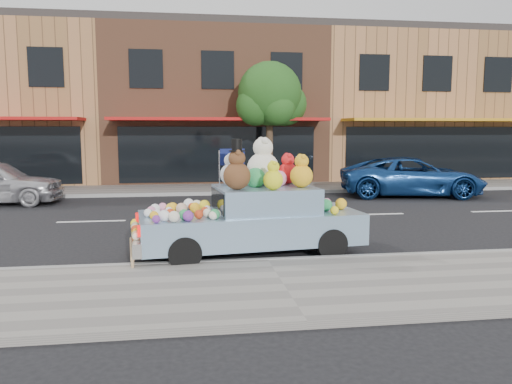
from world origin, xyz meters
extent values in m
plane|color=black|center=(0.00, 0.00, 0.00)|extent=(120.00, 120.00, 0.00)
cube|color=gray|center=(0.00, -6.50, 0.06)|extent=(60.00, 3.00, 0.12)
cube|color=gray|center=(0.00, 6.50, 0.06)|extent=(60.00, 3.00, 0.12)
cube|color=gray|center=(0.00, -5.00, 0.07)|extent=(60.00, 0.12, 0.13)
cube|color=gray|center=(0.00, 5.00, 0.07)|extent=(60.00, 0.12, 0.13)
cube|color=#A97246|center=(-10.00, 12.00, 3.50)|extent=(10.00, 8.00, 7.00)
cube|color=#332D2B|center=(-10.00, 12.00, 7.15)|extent=(10.00, 8.00, 0.30)
cube|color=black|center=(-7.00, 7.98, 5.00)|extent=(1.40, 0.06, 1.60)
cube|color=brown|center=(0.00, 12.00, 3.50)|extent=(10.00, 8.00, 7.00)
cube|color=#332D2B|center=(0.00, 12.00, 7.15)|extent=(10.00, 8.00, 0.30)
cube|color=black|center=(0.00, 7.98, 1.40)|extent=(8.50, 0.06, 2.40)
cube|color=#B51210|center=(0.00, 7.10, 2.90)|extent=(9.00, 1.80, 0.12)
cube|color=black|center=(-3.00, 7.98, 5.00)|extent=(1.40, 0.06, 1.60)
cube|color=black|center=(0.00, 7.98, 5.00)|extent=(1.40, 0.06, 1.60)
cube|color=black|center=(3.00, 7.98, 5.00)|extent=(1.40, 0.06, 1.60)
cube|color=#A97246|center=(10.00, 12.00, 3.50)|extent=(10.00, 8.00, 7.00)
cube|color=#332D2B|center=(10.00, 12.00, 7.15)|extent=(10.00, 8.00, 0.30)
cube|color=black|center=(10.00, 7.98, 1.40)|extent=(8.50, 0.06, 2.40)
cube|color=orange|center=(10.00, 7.10, 2.90)|extent=(9.00, 1.80, 0.12)
cube|color=black|center=(7.00, 7.98, 5.00)|extent=(1.40, 0.06, 1.60)
cube|color=black|center=(10.00, 7.98, 5.00)|extent=(1.40, 0.06, 1.60)
cube|color=black|center=(13.00, 7.98, 5.00)|extent=(1.40, 0.06, 1.60)
cylinder|color=#38281C|center=(2.00, 6.50, 1.60)|extent=(0.28, 0.28, 3.20)
sphere|color=#1D4614|center=(2.00, 6.50, 3.92)|extent=(2.60, 2.60, 2.60)
sphere|color=#1D4614|center=(2.70, 6.80, 3.52)|extent=(1.80, 1.80, 1.80)
sphere|color=#1D4614|center=(1.40, 6.30, 3.42)|extent=(1.60, 1.60, 1.60)
sphere|color=#1D4614|center=(2.20, 5.90, 3.32)|extent=(1.40, 1.40, 1.40)
sphere|color=#1D4614|center=(1.70, 7.10, 3.62)|extent=(1.60, 1.60, 1.60)
imported|color=navy|center=(6.91, 3.69, 0.73)|extent=(5.57, 3.30, 1.45)
cylinder|color=black|center=(1.28, -4.76, 0.30)|extent=(0.62, 0.27, 0.60)
cylinder|color=black|center=(1.11, -3.21, 0.30)|extent=(0.62, 0.27, 0.60)
cylinder|color=black|center=(-1.50, -5.08, 0.30)|extent=(0.62, 0.27, 0.60)
cylinder|color=black|center=(-1.68, -3.53, 0.30)|extent=(0.62, 0.27, 0.60)
cube|color=#7FA1BE|center=(-0.20, -4.14, 0.55)|extent=(4.46, 2.17, 0.60)
cube|color=#7FA1BE|center=(0.10, -4.11, 1.10)|extent=(2.06, 1.70, 0.50)
cube|color=silver|center=(-2.40, -4.39, 0.40)|extent=(0.36, 1.79, 0.26)
cube|color=red|center=(-2.28, -5.06, 0.72)|extent=(0.09, 0.28, 0.16)
cube|color=red|center=(-2.43, -3.71, 0.72)|extent=(0.09, 0.28, 0.16)
cube|color=black|center=(-0.84, -4.22, 1.10)|extent=(0.19, 1.30, 0.40)
sphere|color=#512E17|center=(-0.50, -4.53, 1.61)|extent=(0.52, 0.52, 0.52)
sphere|color=#512E17|center=(-0.50, -4.53, 1.94)|extent=(0.32, 0.32, 0.32)
sphere|color=#512E17|center=(-0.50, -4.64, 2.05)|extent=(0.12, 0.12, 0.12)
sphere|color=#512E17|center=(-0.50, -4.42, 2.05)|extent=(0.12, 0.12, 0.12)
cylinder|color=black|center=(-0.50, -4.53, 2.08)|extent=(0.31, 0.31, 0.02)
cylinder|color=black|center=(-0.50, -4.53, 2.19)|extent=(0.19, 0.19, 0.22)
sphere|color=beige|center=(0.11, -3.75, 1.68)|extent=(0.67, 0.67, 0.67)
sphere|color=beige|center=(0.11, -3.75, 2.11)|extent=(0.41, 0.41, 0.41)
sphere|color=beige|center=(0.11, -3.90, 2.24)|extent=(0.16, 0.16, 0.16)
sphere|color=beige|center=(0.11, -3.61, 2.24)|extent=(0.16, 0.16, 0.16)
sphere|color=orange|center=(0.78, -4.33, 1.57)|extent=(0.45, 0.45, 0.45)
sphere|color=orange|center=(0.78, -4.33, 1.86)|extent=(0.28, 0.28, 0.28)
sphere|color=orange|center=(0.78, -4.43, 1.95)|extent=(0.11, 0.11, 0.11)
sphere|color=orange|center=(0.78, -4.24, 1.95)|extent=(0.11, 0.11, 0.11)
sphere|color=red|center=(0.65, -3.64, 1.57)|extent=(0.44, 0.44, 0.44)
sphere|color=red|center=(0.65, -3.64, 1.85)|extent=(0.27, 0.27, 0.27)
sphere|color=red|center=(0.65, -3.74, 1.94)|extent=(0.10, 0.10, 0.10)
sphere|color=red|center=(0.65, -3.55, 1.94)|extent=(0.10, 0.10, 0.10)
sphere|color=white|center=(-0.55, -3.73, 1.57)|extent=(0.44, 0.44, 0.44)
sphere|color=white|center=(-0.55, -3.73, 1.85)|extent=(0.27, 0.27, 0.27)
sphere|color=white|center=(-0.55, -3.82, 1.94)|extent=(0.10, 0.10, 0.10)
sphere|color=white|center=(-0.55, -3.63, 1.94)|extent=(0.10, 0.10, 0.10)
sphere|color=yellow|center=(0.16, -4.65, 1.54)|extent=(0.38, 0.38, 0.38)
sphere|color=yellow|center=(0.16, -4.65, 1.78)|extent=(0.23, 0.23, 0.23)
sphere|color=yellow|center=(0.16, -4.74, 1.86)|extent=(0.09, 0.09, 0.09)
sphere|color=yellow|center=(0.16, -4.57, 1.86)|extent=(0.09, 0.09, 0.09)
sphere|color=#238342|center=(-0.10, -4.13, 1.53)|extent=(0.40, 0.40, 0.40)
sphere|color=pink|center=(0.39, -4.02, 1.50)|extent=(0.32, 0.32, 0.32)
sphere|color=beige|center=(-1.67, -5.02, 0.95)|extent=(0.20, 0.20, 0.20)
sphere|color=silver|center=(-1.79, -4.12, 0.92)|extent=(0.14, 0.14, 0.14)
sphere|color=#238342|center=(-0.95, -4.83, 0.95)|extent=(0.19, 0.19, 0.19)
sphere|color=#6A2A80|center=(-1.43, -4.97, 0.95)|extent=(0.19, 0.19, 0.19)
sphere|color=silver|center=(-2.17, -4.41, 0.93)|extent=(0.16, 0.16, 0.16)
sphere|color=silver|center=(-1.85, -4.91, 0.95)|extent=(0.21, 0.21, 0.21)
sphere|color=#AC3112|center=(-1.33, -3.77, 0.93)|extent=(0.16, 0.16, 0.16)
sphere|color=beige|center=(-0.97, -4.87, 0.93)|extent=(0.16, 0.16, 0.16)
sphere|color=#238342|center=(-1.50, -4.82, 0.95)|extent=(0.20, 0.20, 0.20)
sphere|color=beige|center=(-1.24, -3.73, 0.95)|extent=(0.21, 0.21, 0.21)
sphere|color=#238342|center=(-2.14, -4.39, 0.92)|extent=(0.14, 0.14, 0.14)
sphere|color=pink|center=(-1.92, -3.83, 0.94)|extent=(0.18, 0.18, 0.18)
sphere|color=beige|center=(-0.90, -4.67, 0.93)|extent=(0.15, 0.15, 0.15)
sphere|color=silver|center=(-1.40, -3.57, 0.96)|extent=(0.22, 0.22, 0.22)
sphere|color=silver|center=(-1.99, -4.51, 0.93)|extent=(0.15, 0.15, 0.15)
sphere|color=orange|center=(-1.29, -4.07, 0.95)|extent=(0.21, 0.21, 0.21)
sphere|color=orange|center=(-2.04, -4.73, 0.93)|extent=(0.16, 0.16, 0.16)
sphere|color=#AC3112|center=(-1.23, -4.73, 0.93)|extent=(0.17, 0.17, 0.17)
sphere|color=orange|center=(-1.72, -4.01, 0.95)|extent=(0.21, 0.21, 0.21)
sphere|color=yellow|center=(-1.76, -3.99, 0.95)|extent=(0.19, 0.19, 0.19)
sphere|color=#AC3112|center=(-1.75, -4.61, 0.94)|extent=(0.18, 0.18, 0.18)
sphere|color=beige|center=(-1.07, -4.64, 0.94)|extent=(0.17, 0.17, 0.17)
sphere|color=silver|center=(-2.05, -4.09, 0.95)|extent=(0.20, 0.20, 0.20)
sphere|color=#6A2A80|center=(-1.98, -5.06, 0.92)|extent=(0.14, 0.14, 0.14)
sphere|color=silver|center=(-1.05, -4.03, 0.92)|extent=(0.14, 0.14, 0.14)
sphere|color=yellow|center=(-1.09, -3.83, 0.96)|extent=(0.22, 0.22, 0.22)
sphere|color=#937F50|center=(-1.17, -3.80, 0.92)|extent=(0.15, 0.15, 0.15)
sphere|color=pink|center=(-2.12, -4.19, 0.93)|extent=(0.17, 0.17, 0.17)
sphere|color=#AC3112|center=(-1.10, -4.27, 0.93)|extent=(0.15, 0.15, 0.15)
sphere|color=#D8A88C|center=(-1.54, -4.24, 0.97)|extent=(0.22, 0.22, 0.22)
sphere|color=#937F50|center=(-2.35, -4.88, 0.61)|extent=(0.16, 0.16, 0.16)
sphere|color=beige|center=(-2.34, -4.93, 0.60)|extent=(0.14, 0.14, 0.14)
sphere|color=yellow|center=(-2.49, -3.60, 0.60)|extent=(0.15, 0.15, 0.15)
sphere|color=#AC3112|center=(-2.42, -4.28, 0.61)|extent=(0.15, 0.15, 0.15)
sphere|color=yellow|center=(-2.47, -3.80, 0.62)|extent=(0.17, 0.17, 0.17)
sphere|color=beige|center=(-2.43, -4.17, 0.60)|extent=(0.15, 0.15, 0.15)
sphere|color=orange|center=(-2.40, -4.45, 0.59)|extent=(0.12, 0.12, 0.12)
sphere|color=#937F50|center=(-2.44, -4.09, 0.62)|extent=(0.18, 0.18, 0.18)
sphere|color=orange|center=(-2.47, -3.77, 0.60)|extent=(0.14, 0.14, 0.14)
sphere|color=pink|center=(1.33, -3.68, 0.93)|extent=(0.16, 0.16, 0.16)
sphere|color=orange|center=(1.22, -3.46, 0.94)|extent=(0.19, 0.19, 0.19)
sphere|color=yellow|center=(1.36, -4.65, 0.93)|extent=(0.17, 0.17, 0.17)
sphere|color=orange|center=(1.67, -4.08, 0.97)|extent=(0.23, 0.23, 0.23)
sphere|color=#238342|center=(1.31, -4.25, 0.97)|extent=(0.25, 0.25, 0.25)
sphere|color=pink|center=(1.46, -3.76, 0.95)|extent=(0.20, 0.20, 0.20)
cylinder|color=#997A54|center=(-2.39, -5.25, 0.17)|extent=(0.06, 0.06, 0.17)
sphere|color=#997A54|center=(-2.39, -5.25, 0.26)|extent=(0.07, 0.07, 0.07)
cylinder|color=#997A54|center=(-2.40, -5.13, 0.17)|extent=(0.06, 0.06, 0.17)
sphere|color=#997A54|center=(-2.40, -5.13, 0.26)|extent=(0.07, 0.07, 0.07)
cylinder|color=#997A54|center=(-2.41, -5.01, 0.17)|extent=(0.06, 0.06, 0.17)
sphere|color=#997A54|center=(-2.41, -5.01, 0.26)|extent=(0.07, 0.07, 0.07)
cylinder|color=#997A54|center=(-2.43, -4.88, 0.17)|extent=(0.06, 0.06, 0.17)
sphere|color=#997A54|center=(-2.43, -4.88, 0.26)|extent=(0.07, 0.07, 0.07)
cylinder|color=#997A54|center=(-2.44, -4.76, 0.17)|extent=(0.06, 0.06, 0.17)
sphere|color=#997A54|center=(-2.44, -4.76, 0.26)|extent=(0.07, 0.07, 0.07)
cylinder|color=#997A54|center=(-2.45, -4.64, 0.17)|extent=(0.06, 0.06, 0.17)
sphere|color=#997A54|center=(-2.45, -4.64, 0.26)|extent=(0.07, 0.07, 0.07)
cylinder|color=#997A54|center=(-2.47, -4.52, 0.17)|extent=(0.06, 0.06, 0.17)
sphere|color=#997A54|center=(-2.47, -4.52, 0.26)|extent=(0.07, 0.07, 0.07)
cylinder|color=#997A54|center=(-2.48, -4.40, 0.17)|extent=(0.06, 0.06, 0.17)
sphere|color=#997A54|center=(-2.48, -4.40, 0.26)|extent=(0.07, 0.07, 0.07)
cylinder|color=#997A54|center=(-2.50, -4.28, 0.17)|extent=(0.06, 0.06, 0.17)
sphere|color=#997A54|center=(-2.50, -4.28, 0.26)|extent=(0.07, 0.07, 0.07)
cylinder|color=#997A54|center=(-2.51, -4.16, 0.17)|extent=(0.06, 0.06, 0.17)
sphere|color=#997A54|center=(-2.51, -4.16, 0.26)|extent=(0.07, 0.07, 0.07)
cylinder|color=#997A54|center=(-2.52, -4.04, 0.17)|extent=(0.06, 0.06, 0.17)
sphere|color=#997A54|center=(-2.52, -4.04, 0.26)|extent=(0.07, 0.07, 0.07)
cylinder|color=#997A54|center=(-2.54, -3.92, 0.17)|extent=(0.06, 0.06, 0.17)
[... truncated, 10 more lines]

